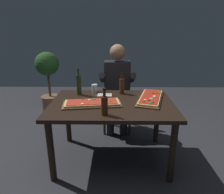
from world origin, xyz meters
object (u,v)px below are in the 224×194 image
pizza_rectangular_left (151,98)px  diner_chair (117,99)px  vinegar_bottle_green (104,105)px  seated_diner (117,85)px  dining_table (112,110)px  oil_bottle_amber (122,86)px  tumbler_near_camera (95,89)px  potted_plant_corner (48,76)px  pizza_rectangular_front (92,103)px  wine_bottle_dark (79,84)px

pizza_rectangular_left → diner_chair: bearing=117.7°
vinegar_bottle_green → seated_diner: (0.14, 1.08, -0.10)m
dining_table → pizza_rectangular_left: pizza_rectangular_left is taller
oil_bottle_amber → tumbler_near_camera: size_ratio=2.67×
oil_bottle_amber → tumbler_near_camera: 0.37m
tumbler_near_camera → seated_diner: seated_diner is taller
diner_chair → pizza_rectangular_left: bearing=-62.3°
dining_table → potted_plant_corner: potted_plant_corner is taller
seated_diner → oil_bottle_amber: bearing=-82.4°
oil_bottle_amber → potted_plant_corner: (-1.35, 1.23, -0.16)m
tumbler_near_camera → diner_chair: (0.30, 0.45, -0.30)m
dining_table → seated_diner: (0.07, 0.74, 0.10)m
oil_bottle_amber → seated_diner: (-0.05, 0.40, -0.10)m
dining_table → pizza_rectangular_front: (-0.22, -0.08, 0.11)m
pizza_rectangular_left → diner_chair: (-0.39, 0.74, -0.27)m
pizza_rectangular_left → wine_bottle_dark: wine_bottle_dark is taller
wine_bottle_dark → tumbler_near_camera: (0.18, 0.12, -0.09)m
oil_bottle_amber → seated_diner: seated_diner is taller
pizza_rectangular_left → diner_chair: diner_chair is taller
dining_table → oil_bottle_amber: (0.12, 0.33, 0.20)m
pizza_rectangular_front → vinegar_bottle_green: 0.32m
potted_plant_corner → pizza_rectangular_front: bearing=-58.6°
pizza_rectangular_left → oil_bottle_amber: size_ratio=2.47×
dining_table → vinegar_bottle_green: bearing=-101.0°
diner_chair → vinegar_bottle_green: bearing=-96.5°
wine_bottle_dark → potted_plant_corner: bearing=122.1°
pizza_rectangular_front → wine_bottle_dark: wine_bottle_dark is taller
wine_bottle_dark → diner_chair: bearing=49.3°
pizza_rectangular_front → seated_diner: bearing=70.5°
pizza_rectangular_left → tumbler_near_camera: (-0.69, 0.29, 0.03)m
pizza_rectangular_left → wine_bottle_dark: (-0.88, 0.17, 0.12)m
seated_diner → tumbler_near_camera: bearing=-132.6°
oil_bottle_amber → vinegar_bottle_green: bearing=-105.6°
dining_table → potted_plant_corner: 1.99m
wine_bottle_dark → oil_bottle_amber: bearing=5.1°
diner_chair → potted_plant_corner: (-1.29, 0.71, 0.20)m
pizza_rectangular_left → seated_diner: size_ratio=0.51×
oil_bottle_amber → diner_chair: (-0.05, 0.52, -0.36)m
seated_diner → potted_plant_corner: bearing=147.2°
pizza_rectangular_front → vinegar_bottle_green: size_ratio=2.43×
pizza_rectangular_front → oil_bottle_amber: 0.54m
wine_bottle_dark → seated_diner: 0.68m
pizza_rectangular_left → wine_bottle_dark: bearing=168.8°
vinegar_bottle_green → wine_bottle_dark: bearing=119.0°
pizza_rectangular_left → tumbler_near_camera: 0.75m
dining_table → wine_bottle_dark: (-0.42, 0.29, 0.23)m
wine_bottle_dark → potted_plant_corner: potted_plant_corner is taller
pizza_rectangular_left → oil_bottle_amber: bearing=146.6°
potted_plant_corner → vinegar_bottle_green: bearing=-58.9°
oil_bottle_amber → vinegar_bottle_green: 0.71m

